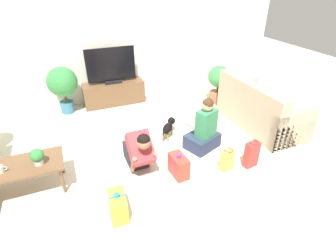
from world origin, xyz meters
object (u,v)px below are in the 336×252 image
(tv, at_px, (111,67))
(tabletop_plant, at_px, (37,156))
(mug, at_px, (1,169))
(coffee_table, at_px, (22,168))
(person_kneeling, at_px, (139,150))
(gift_bag_b, at_px, (251,154))
(gift_box_a, at_px, (179,166))
(potted_plant_back_left, at_px, (63,84))
(dog, at_px, (169,126))
(sofa_right, at_px, (259,110))
(gift_bag_a, at_px, (227,160))
(gift_box_b, at_px, (118,206))
(tv_console, at_px, (114,93))
(potted_plant_corner_right, at_px, (219,81))
(person_sitting, at_px, (204,131))

(tv, xyz_separation_m, tabletop_plant, (-1.44, -2.31, -0.28))
(mug, xyz_separation_m, tabletop_plant, (0.42, -0.00, 0.08))
(coffee_table, height_order, person_kneeling, person_kneeling)
(gift_bag_b, height_order, mug, mug)
(person_kneeling, height_order, gift_bag_b, person_kneeling)
(gift_box_a, bearing_deg, tabletop_plant, 166.86)
(potted_plant_back_left, bearing_deg, tabletop_plant, -101.04)
(tv, height_order, potted_plant_back_left, tv)
(dog, bearing_deg, sofa_right, -145.86)
(gift_bag_a, height_order, tabletop_plant, tabletop_plant)
(sofa_right, height_order, person_kneeling, sofa_right)
(tv, height_order, gift_bag_b, tv)
(gift_box_b, distance_m, gift_bag_b, 2.05)
(dog, distance_m, tabletop_plant, 2.14)
(gift_box_a, bearing_deg, gift_bag_a, -12.01)
(coffee_table, xyz_separation_m, potted_plant_back_left, (0.66, 2.20, 0.25))
(tv, bearing_deg, tv_console, -90.00)
(gift_box_b, height_order, gift_bag_b, gift_bag_b)
(mug, distance_m, tabletop_plant, 0.43)
(dog, relative_size, gift_box_b, 1.09)
(potted_plant_corner_right, xyz_separation_m, dog, (-1.57, -0.94, -0.29))
(tv, bearing_deg, sofa_right, -40.66)
(gift_bag_a, bearing_deg, sofa_right, 35.12)
(tv, bearing_deg, potted_plant_back_left, -177.13)
(dog, bearing_deg, gift_bag_b, 166.45)
(sofa_right, xyz_separation_m, person_kneeling, (-2.46, -0.40, 0.01))
(tv, relative_size, potted_plant_back_left, 1.06)
(gift_bag_b, bearing_deg, mug, 169.02)
(potted_plant_back_left, distance_m, person_kneeling, 2.50)
(coffee_table, distance_m, gift_box_a, 2.05)
(tv_console, bearing_deg, coffee_table, -126.40)
(tabletop_plant, bearing_deg, coffee_table, 164.61)
(tv, height_order, potted_plant_corner_right, tv)
(sofa_right, distance_m, person_sitting, 1.35)
(potted_plant_corner_right, bearing_deg, gift_box_a, -133.19)
(person_sitting, height_order, gift_box_a, person_sitting)
(gift_bag_b, xyz_separation_m, tabletop_plant, (-2.84, 0.63, 0.34))
(sofa_right, height_order, tv_console, sofa_right)
(person_sitting, relative_size, gift_box_b, 2.51)
(tv, bearing_deg, coffee_table, -126.40)
(potted_plant_back_left, height_order, tabletop_plant, potted_plant_back_left)
(potted_plant_corner_right, height_order, gift_box_a, potted_plant_corner_right)
(tv_console, xyz_separation_m, dog, (0.59, -1.72, -0.04))
(tv_console, relative_size, gift_box_b, 3.58)
(sofa_right, xyz_separation_m, dog, (-1.72, 0.26, -0.12))
(sofa_right, distance_m, person_kneeling, 2.49)
(sofa_right, height_order, gift_box_a, sofa_right)
(potted_plant_back_left, distance_m, gift_box_b, 3.13)
(potted_plant_corner_right, height_order, potted_plant_back_left, potted_plant_back_left)
(mug, bearing_deg, person_kneeling, -2.26)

